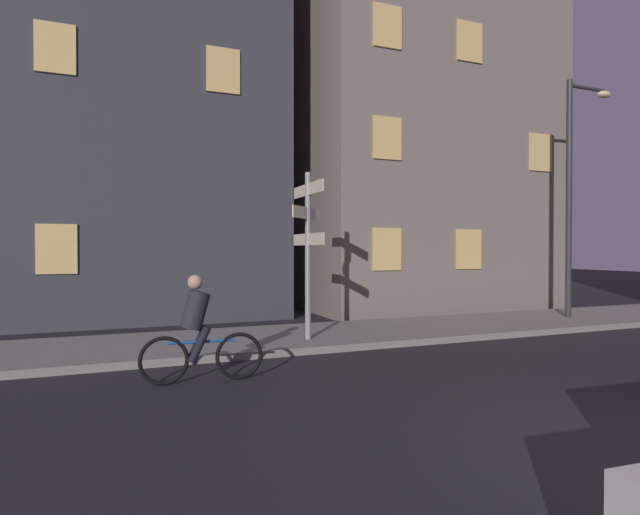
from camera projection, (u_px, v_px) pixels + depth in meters
name	position (u px, v px, depth m)	size (l,w,h in m)	color
sidewalk_kerb	(335.00, 335.00, 11.39)	(40.00, 3.03, 0.14)	gray
signpost	(308.00, 239.00, 10.43)	(1.02, 1.71, 3.43)	gray
street_lamp	(574.00, 179.00, 13.94)	(1.60, 0.28, 6.48)	#2D2D30
cyclist	(199.00, 333.00, 7.54)	(1.82, 0.35, 1.61)	black
building_left_block	(70.00, 113.00, 15.91)	(12.02, 8.27, 12.58)	#383842
building_right_block	(400.00, 12.00, 19.02)	(8.48, 8.12, 21.79)	slate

